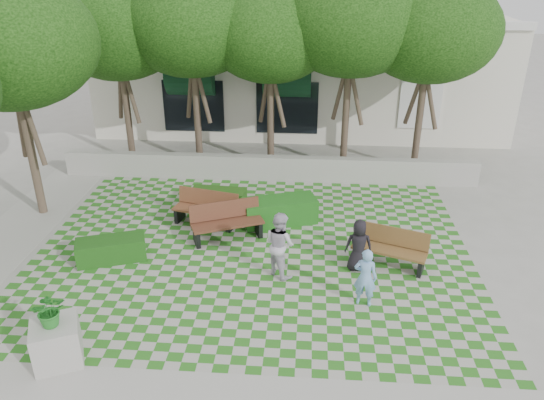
# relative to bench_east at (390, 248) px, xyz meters

# --- Properties ---
(ground) EXTENTS (90.00, 90.00, 0.00)m
(ground) POSITION_rel_bench_east_xyz_m (-3.70, -0.65, -0.49)
(ground) COLOR gray
(ground) RESTS_ON ground
(lawn) EXTENTS (12.00, 12.00, 0.00)m
(lawn) POSITION_rel_bench_east_xyz_m (-3.70, 0.35, -0.49)
(lawn) COLOR #2B721E
(lawn) RESTS_ON ground
(sidewalk_west) EXTENTS (2.00, 12.00, 0.01)m
(sidewalk_west) POSITION_rel_bench_east_xyz_m (-10.90, 0.35, -0.49)
(sidewalk_west) COLOR #9E9B93
(sidewalk_west) RESTS_ON ground
(retaining_wall) EXTENTS (15.00, 0.36, 0.90)m
(retaining_wall) POSITION_rel_bench_east_xyz_m (-3.70, 5.55, -0.04)
(retaining_wall) COLOR #9E9B93
(retaining_wall) RESTS_ON ground
(bench_east) EXTENTS (2.04, 1.28, 1.02)m
(bench_east) POSITION_rel_bench_east_xyz_m (0.00, 0.00, 0.00)
(bench_east) COLOR brown
(bench_east) RESTS_ON ground
(bench_mid) EXTENTS (2.17, 1.44, 1.09)m
(bench_mid) POSITION_rel_bench_east_xyz_m (-4.53, 1.11, 0.03)
(bench_mid) COLOR #4E291A
(bench_mid) RESTS_ON ground
(bench_west) EXTENTS (2.07, 1.13, 1.03)m
(bench_west) POSITION_rel_bench_east_xyz_m (-5.30, 1.97, 0.01)
(bench_west) COLOR brown
(bench_west) RESTS_ON ground
(hedge_midright) EXTENTS (2.39, 1.53, 0.78)m
(hedge_midright) POSITION_rel_bench_east_xyz_m (-3.06, 2.22, -0.10)
(hedge_midright) COLOR #185316
(hedge_midright) RESTS_ON ground
(hedge_midleft) EXTENTS (1.82, 0.86, 0.62)m
(hedge_midleft) POSITION_rel_bench_east_xyz_m (-5.12, 3.12, -0.18)
(hedge_midleft) COLOR #1C4612
(hedge_midleft) RESTS_ON ground
(hedge_west) EXTENTS (1.94, 1.29, 0.63)m
(hedge_west) POSITION_rel_bench_east_xyz_m (-7.47, -0.31, -0.18)
(hedge_west) COLOR #174512
(hedge_west) RESTS_ON ground
(planter_front) EXTENTS (1.21, 1.21, 1.63)m
(planter_front) POSITION_rel_bench_east_xyz_m (-7.20, -4.21, 0.17)
(planter_front) COLOR #9E9B93
(planter_front) RESTS_ON ground
(person_blue) EXTENTS (0.61, 0.47, 1.50)m
(person_blue) POSITION_rel_bench_east_xyz_m (-0.82, -1.82, 0.26)
(person_blue) COLOR #7EAFE6
(person_blue) RESTS_ON ground
(person_dark) EXTENTS (0.71, 0.47, 1.44)m
(person_dark) POSITION_rel_bench_east_xyz_m (-0.86, -0.31, 0.23)
(person_dark) COLOR black
(person_dark) RESTS_ON ground
(person_white) EXTENTS (1.08, 1.08, 1.76)m
(person_white) POSITION_rel_bench_east_xyz_m (-2.89, -0.66, 0.39)
(person_white) COLOR silver
(person_white) RESTS_ON ground
(tree_row) EXTENTS (17.70, 13.40, 7.41)m
(tree_row) POSITION_rel_bench_east_xyz_m (-5.56, 5.30, 4.69)
(tree_row) COLOR #47382B
(tree_row) RESTS_ON ground
(building) EXTENTS (18.00, 8.92, 5.15)m
(building) POSITION_rel_bench_east_xyz_m (-2.76, 13.43, 2.03)
(building) COLOR silver
(building) RESTS_ON ground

